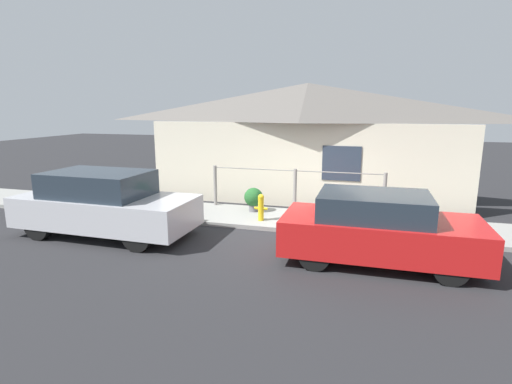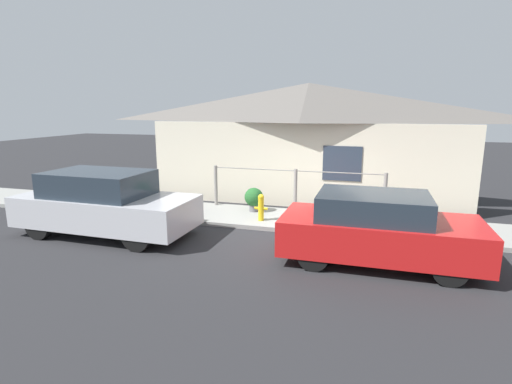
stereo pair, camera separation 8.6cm
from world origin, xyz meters
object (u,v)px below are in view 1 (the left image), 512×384
Objects in this scene: car_left at (104,204)px; car_right at (379,228)px; fire_hydrant at (261,207)px; potted_plant_near_hydrant at (253,198)px.

car_right is at bearing 1.07° from car_left.
car_right is 3.41m from fire_hydrant.
car_right reaches higher than potted_plant_near_hydrant.
car_left is at bearing -150.92° from fire_hydrant.
car_left is 3.93m from potted_plant_near_hydrant.
fire_hydrant reaches higher than potted_plant_near_hydrant.
car_left is 1.13× the size of car_right.
fire_hydrant is 1.04× the size of potted_plant_near_hydrant.
fire_hydrant is at bearing -61.93° from potted_plant_near_hydrant.
car_right is (6.16, -0.00, -0.07)m from car_left.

